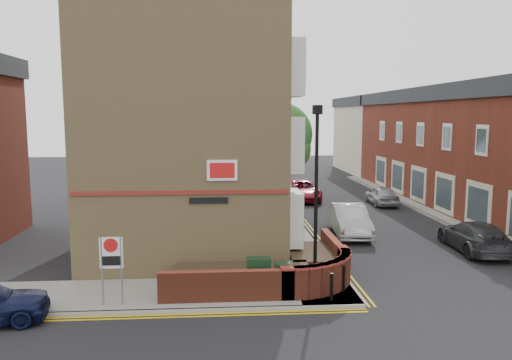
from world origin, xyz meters
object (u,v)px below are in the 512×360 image
Objects in this scene: silver_car_near at (349,220)px; utility_cabinet_large at (259,275)px; lamppost at (316,199)px; zone_sign at (111,258)px.

utility_cabinet_large is at bearing -118.11° from silver_car_near.
lamppost is 6.85m from zone_sign.
lamppost is at bearing -107.60° from silver_car_near.
silver_car_near is (3.40, 8.43, -2.58)m from lamppost.
zone_sign is at bearing -133.24° from silver_car_near.
silver_car_near is at bearing 42.39° from zone_sign.
silver_car_near is (5.30, 8.33, 0.05)m from utility_cabinet_large.
lamppost reaches higher than zone_sign.
lamppost reaches higher than utility_cabinet_large.
lamppost is 5.25× the size of utility_cabinet_large.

